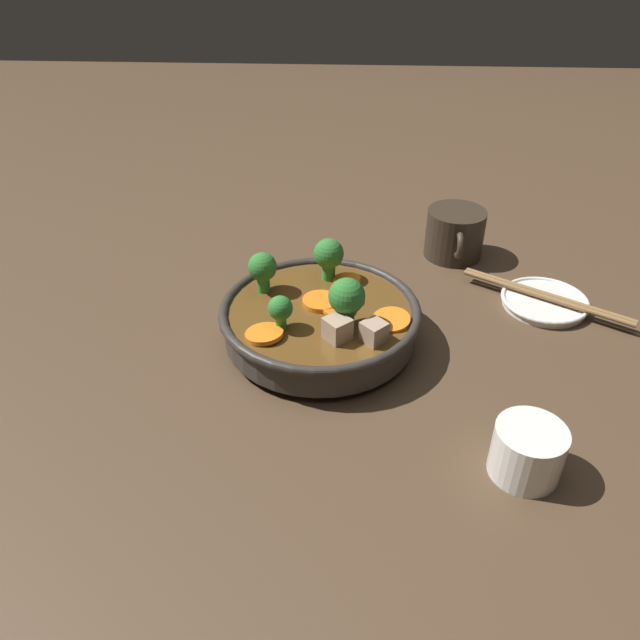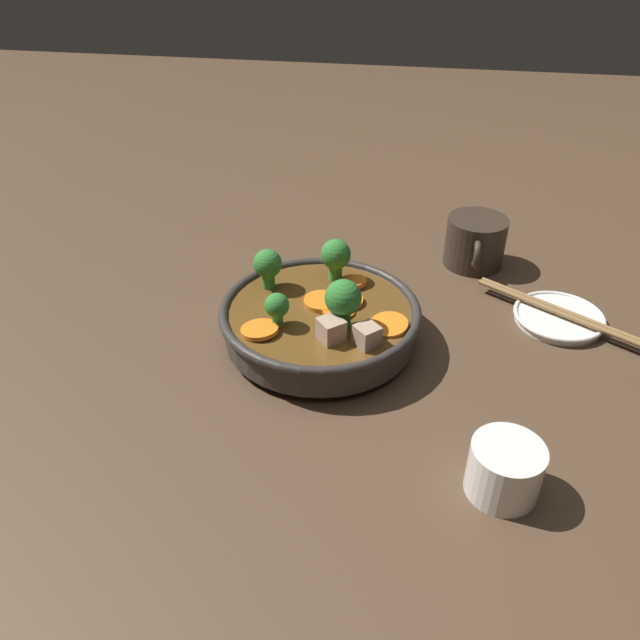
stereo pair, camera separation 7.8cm
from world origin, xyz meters
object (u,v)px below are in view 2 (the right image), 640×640
at_px(stirfry_bowl, 320,317).
at_px(chopsticks_pair, 560,311).
at_px(dark_mug, 475,242).
at_px(side_saucer, 559,317).
at_px(tea_cup, 505,469).

relative_size(stirfry_bowl, chopsticks_pair, 1.20).
height_order(stirfry_bowl, dark_mug, stirfry_bowl).
bearing_deg(dark_mug, stirfry_bowl, -39.67).
xyz_separation_m(stirfry_bowl, side_saucer, (-0.10, 0.31, -0.03)).
relative_size(side_saucer, chopsticks_pair, 0.57).
bearing_deg(side_saucer, tea_cup, -17.11).
bearing_deg(side_saucer, dark_mug, -141.71).
height_order(stirfry_bowl, chopsticks_pair, stirfry_bowl).
bearing_deg(stirfry_bowl, side_saucer, 107.70).
height_order(side_saucer, chopsticks_pair, chopsticks_pair).
bearing_deg(stirfry_bowl, tea_cup, 46.04).
distance_m(side_saucer, chopsticks_pair, 0.01).
distance_m(stirfry_bowl, chopsticks_pair, 0.32).
relative_size(side_saucer, tea_cup, 1.70).
bearing_deg(dark_mug, chopsticks_pair, 38.29).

